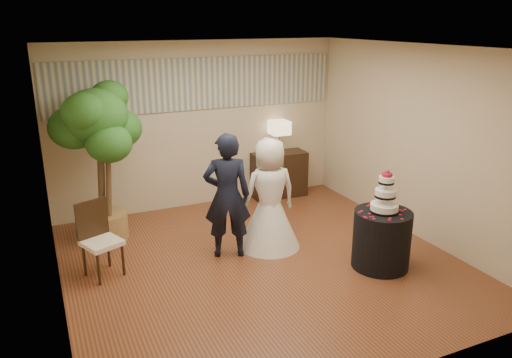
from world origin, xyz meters
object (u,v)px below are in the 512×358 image
bride (270,194)px  ficus_tree (100,163)px  table_lamp (279,137)px  side_chair (102,241)px  console (279,174)px  groom (227,196)px  wedding_cake (386,191)px  cake_table (382,239)px

bride → ficus_tree: (-2.09, 1.22, 0.38)m
table_lamp → side_chair: 3.87m
table_lamp → console: bearing=0.0°
groom → side_chair: (-1.65, 0.10, -0.38)m
table_lamp → ficus_tree: (-3.18, -0.64, 0.06)m
console → side_chair: bearing=-150.3°
bride → side_chair: bride is taller
groom → table_lamp: (1.73, 1.88, 0.25)m
side_chair → groom: bearing=-25.7°
bride → wedding_cake: size_ratio=2.84×
console → side_chair: side_chair is taller
console → bride: bearing=-118.5°
groom → cake_table: bearing=163.9°
console → table_lamp: (0.00, 0.00, 0.70)m
cake_table → ficus_tree: (-3.15, 2.38, 0.79)m
cake_table → wedding_cake: size_ratio=1.38×
ficus_tree → bride: bearing=-30.2°
cake_table → console: 3.02m
bride → ficus_tree: ficus_tree is taller
bride → wedding_cake: 1.59m
bride → cake_table: (1.06, -1.16, -0.41)m
groom → bride: groom is taller
table_lamp → cake_table: bearing=-90.5°
groom → wedding_cake: 2.06m
cake_table → side_chair: bearing=159.7°
ficus_tree → wedding_cake: bearing=-37.1°
groom → bride: size_ratio=1.09×
bride → groom: bearing=3.6°
wedding_cake → table_lamp: size_ratio=0.96×
groom → ficus_tree: size_ratio=0.74×
groom → side_chair: bearing=14.4°
console → table_lamp: size_ratio=1.70×
bride → side_chair: 2.31m
groom → ficus_tree: (-1.45, 1.24, 0.31)m
side_chair → table_lamp: bearing=5.4°
wedding_cake → ficus_tree: 3.95m
table_lamp → ficus_tree: size_ratio=0.25×
cake_table → side_chair: size_ratio=0.79×
console → ficus_tree: (-3.18, -0.64, 0.76)m
cake_table → table_lamp: bearing=89.5°
cake_table → console: (0.03, 3.02, 0.03)m
groom → table_lamp: groom is taller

